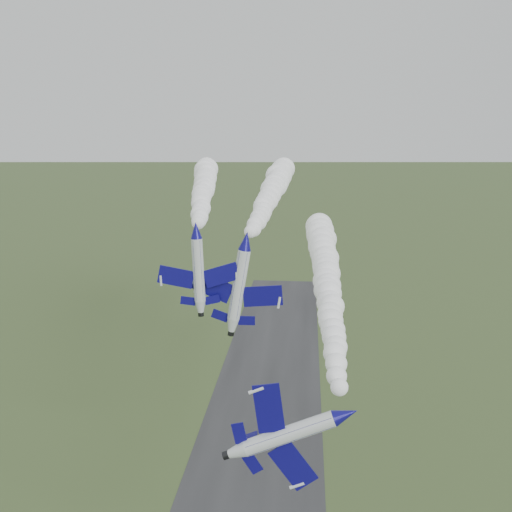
# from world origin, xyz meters

# --- Properties ---
(runway) EXTENTS (24.00, 260.00, 0.04)m
(runway) POSITION_xyz_m (0.00, 30.00, 0.02)
(runway) COLOR #2A2A2D
(runway) RESTS_ON ground
(jet_lead) EXTENTS (4.45, 13.13, 10.11)m
(jet_lead) POSITION_xyz_m (12.05, -6.05, 32.64)
(jet_lead) COLOR silver
(smoke_trail_jet_lead) EXTENTS (9.12, 71.73, 5.53)m
(smoke_trail_jet_lead) POSITION_xyz_m (11.35, 32.80, 35.30)
(smoke_trail_jet_lead) COLOR white
(jet_pair_left) EXTENTS (10.53, 12.50, 3.09)m
(jet_pair_left) POSITION_xyz_m (-5.75, 16.49, 45.24)
(jet_pair_left) COLOR silver
(smoke_trail_jet_pair_left) EXTENTS (13.53, 67.09, 5.07)m
(smoke_trail_jet_pair_left) POSITION_xyz_m (-11.29, 52.60, 46.90)
(smoke_trail_jet_pair_left) COLOR white
(jet_pair_right) EXTENTS (11.69, 14.25, 3.84)m
(jet_pair_right) POSITION_xyz_m (0.47, 17.56, 43.78)
(jet_pair_right) COLOR silver
(smoke_trail_jet_pair_right) EXTENTS (6.31, 71.72, 5.62)m
(smoke_trail_jet_pair_right) POSITION_xyz_m (1.22, 56.93, 45.83)
(smoke_trail_jet_pair_right) COLOR white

